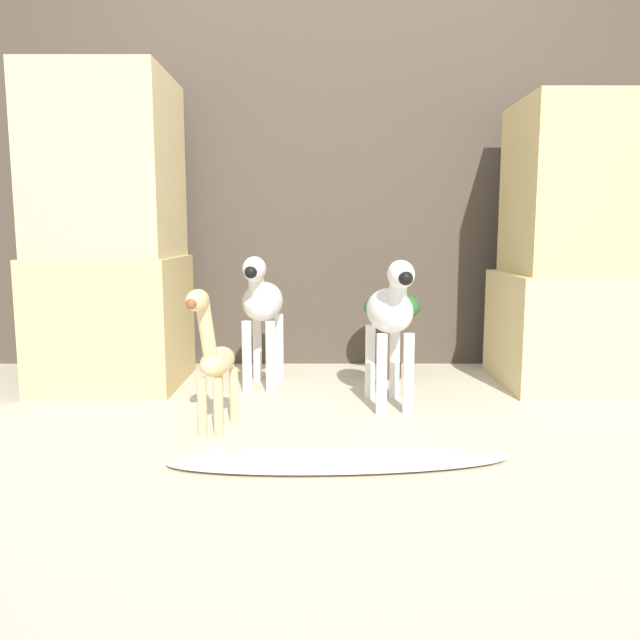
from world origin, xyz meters
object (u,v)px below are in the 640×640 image
zebra_right (389,314)px  giraffe_figurine (212,358)px  zebra_left (260,305)px  surfboard (334,459)px  potted_palm_front (390,312)px

zebra_right → giraffe_figurine: 0.81m
zebra_left → giraffe_figurine: bearing=-99.5°
giraffe_figurine → surfboard: (0.47, -0.34, -0.28)m
zebra_left → potted_palm_front: 0.71m
surfboard → zebra_right: bearing=69.5°
giraffe_figurine → potted_palm_front: (0.79, 0.93, 0.06)m
zebra_right → surfboard: (-0.26, -0.68, -0.40)m
zebra_left → surfboard: 1.18m
zebra_right → surfboard: 0.83m
zebra_right → zebra_left: (-0.60, 0.37, 0.00)m
zebra_right → zebra_left: size_ratio=1.00×
zebra_right → giraffe_figurine: zebra_right is taller
zebra_left → surfboard: size_ratio=0.56×
zebra_left → giraffe_figurine: 0.74m
zebra_right → surfboard: bearing=-110.5°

